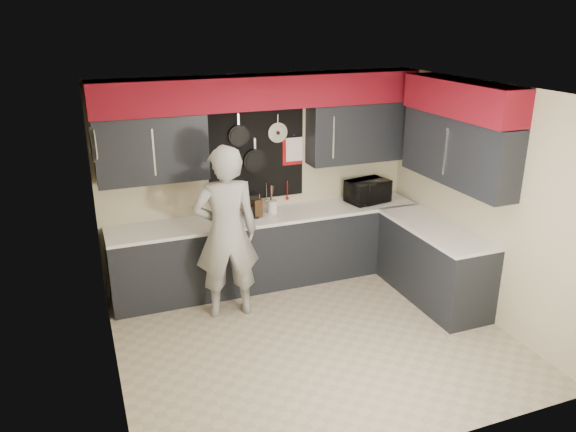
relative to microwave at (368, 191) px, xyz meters
name	(u,v)px	position (x,y,z in m)	size (l,w,h in m)	color
ground	(314,339)	(-1.38, -1.45, -1.07)	(4.00, 4.00, 0.00)	#B1A889
back_wall_assembly	(264,125)	(-1.37, 0.15, 0.94)	(4.00, 0.36, 2.60)	beige
right_wall_assembly	(462,141)	(0.47, -1.18, 0.88)	(0.36, 3.50, 2.60)	beige
left_wall_assembly	(105,250)	(-3.37, -1.43, 0.27)	(0.05, 3.50, 2.60)	beige
base_cabinets	(315,253)	(-0.89, -0.32, -0.61)	(3.95, 2.20, 0.92)	black
microwave	(368,191)	(0.00, 0.00, 0.00)	(0.53, 0.36, 0.29)	black
knife_block	(257,208)	(-1.54, -0.03, -0.03)	(0.10, 0.10, 0.23)	#361C11
utensil_crock	(272,207)	(-1.31, 0.05, -0.07)	(0.12, 0.12, 0.16)	silver
coffee_maker	(251,204)	(-1.60, 0.04, 0.01)	(0.20, 0.23, 0.30)	black
person	(226,233)	(-2.07, -0.58, -0.08)	(0.72, 0.47, 1.98)	#AAAAA8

